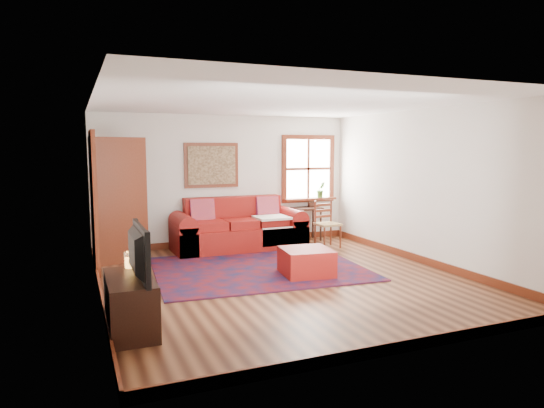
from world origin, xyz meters
name	(u,v)px	position (x,y,z in m)	size (l,w,h in m)	color
ground	(283,279)	(0.00, 0.00, 0.00)	(5.50, 5.50, 0.00)	#3B1C10
room_envelope	(283,164)	(0.00, 0.02, 1.65)	(5.04, 5.54, 2.52)	silver
window	(310,175)	(1.78, 2.70, 1.31)	(1.18, 0.20, 1.38)	white
doorway	(111,199)	(-2.21, 1.78, 1.07)	(0.89, 1.08, 2.14)	black
framed_artwork	(212,165)	(-0.30, 2.71, 1.55)	(1.05, 0.07, 0.85)	maroon
persian_rug	(259,268)	(-0.13, 0.67, 0.01)	(3.16, 2.52, 0.02)	#5C0D12
red_leather_sofa	(238,232)	(0.08, 2.28, 0.32)	(2.43, 1.00, 0.95)	maroon
red_ottoman	(306,262)	(0.39, 0.05, 0.20)	(0.70, 0.70, 0.40)	maroon
side_table	(307,213)	(1.63, 2.53, 0.55)	(0.56, 0.42, 0.67)	black
ladder_back_chair	(326,222)	(1.67, 1.78, 0.48)	(0.44, 0.42, 0.89)	tan
media_cabinet	(130,304)	(-2.26, -1.21, 0.28)	(0.46, 1.02, 0.56)	black
television	(131,252)	(-2.24, -1.29, 0.84)	(0.95, 0.13, 0.55)	black
candle_hurricane	(130,260)	(-2.21, -0.81, 0.65)	(0.12, 0.12, 0.18)	silver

